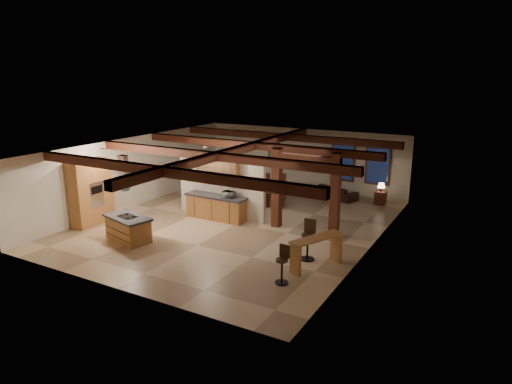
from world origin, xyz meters
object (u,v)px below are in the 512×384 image
at_px(kitchen_island, 128,228).
at_px(bar_counter, 317,247).
at_px(sofa, 336,192).
at_px(dining_table, 264,195).

distance_m(kitchen_island, bar_counter, 6.41).
distance_m(sofa, bar_counter, 7.68).
height_order(kitchen_island, bar_counter, bar_counter).
xyz_separation_m(kitchen_island, sofa, (4.28, 8.44, -0.14)).
bearing_deg(sofa, bar_counter, 125.91).
distance_m(kitchen_island, dining_table, 6.55).
xyz_separation_m(dining_table, bar_counter, (4.54, -5.26, 0.33)).
bearing_deg(bar_counter, dining_table, 130.79).
xyz_separation_m(dining_table, sofa, (2.50, 2.14, -0.02)).
relative_size(dining_table, sofa, 0.87).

